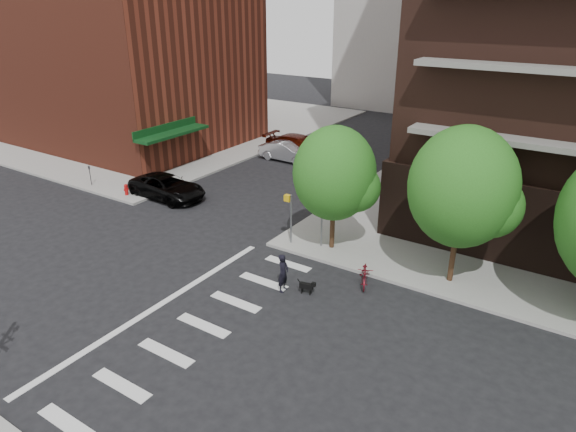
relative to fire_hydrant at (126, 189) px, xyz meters
name	(u,v)px	position (x,y,z in m)	size (l,w,h in m)	color
ground	(150,302)	(10.50, -7.80, -0.55)	(120.00, 120.00, 0.00)	black
sidewalk_nw	(156,122)	(-14.00, 15.70, -0.48)	(31.00, 33.00, 0.15)	gray
crosswalk	(189,319)	(12.71, -7.80, -0.55)	(3.85, 13.00, 0.01)	silver
midrise_nw	(115,18)	(-11.50, 10.20, 9.60)	(21.40, 15.50, 20.00)	maroon
tree_a	(334,173)	(14.50, 0.70, 3.49)	(4.00, 4.00, 5.90)	#301E11
tree_b	(463,187)	(20.50, 0.70, 3.99)	(4.50, 4.50, 6.65)	#301E11
pedestrian_signal	(298,212)	(12.82, 0.12, 1.30)	(2.18, 0.67, 2.60)	slate
fire_hydrant	(126,189)	(0.00, 0.00, 0.00)	(0.24, 0.24, 0.73)	#A50C0C
parking_meter	(90,173)	(-3.50, 0.00, 0.41)	(0.10, 0.08, 1.32)	black
parked_car_black	(167,187)	(2.30, 1.35, 0.18)	(5.27, 2.43, 1.46)	black
parked_car_maroon	(301,147)	(4.63, 13.56, 0.32)	(6.00, 2.44, 1.74)	#410D04
parked_car_silver	(287,151)	(4.23, 12.21, 0.20)	(4.55, 1.59, 1.50)	#B9BBC1
scooter	(365,274)	(17.37, -1.46, -0.05)	(0.66, 1.90, 1.00)	maroon
dog_walker	(283,273)	(14.65, -3.93, 0.32)	(0.42, 0.64, 1.75)	black
dog	(307,286)	(15.66, -3.58, -0.17)	(0.73, 0.32, 0.60)	black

